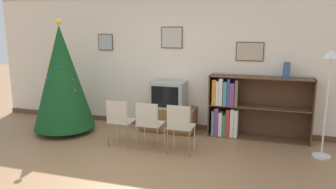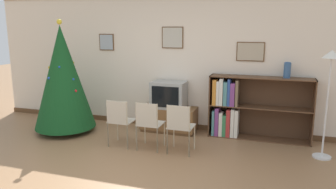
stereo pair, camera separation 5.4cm
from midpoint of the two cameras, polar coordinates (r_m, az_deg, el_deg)
name	(u,v)px [view 2 (the right image)]	position (r m, az deg, el deg)	size (l,w,h in m)	color
ground_plane	(118,182)	(4.53, -8.39, -14.82)	(24.00, 24.00, 0.00)	#936B47
wall_back	(175,61)	(6.50, 1.44, 5.89)	(8.06, 0.11, 2.70)	silver
christmas_tree	(63,77)	(6.53, -17.61, 2.88)	(1.15, 1.15, 2.15)	maroon
tv_console	(169,119)	(6.43, 0.39, -4.29)	(1.07, 0.48, 0.48)	brown
television	(169,95)	(6.31, 0.39, -0.02)	(0.64, 0.47, 0.51)	#9E9E99
folding_chair_left	(120,120)	(5.60, -8.15, -4.38)	(0.40, 0.40, 0.82)	#BCB29E
folding_chair_center	(149,123)	(5.39, -3.08, -4.91)	(0.40, 0.40, 0.82)	#BCB29E
folding_chair_right	(180,126)	(5.23, 2.36, -5.42)	(0.40, 0.40, 0.82)	#BCB29E
bookshelf	(240,108)	(6.16, 12.75, -2.33)	(1.80, 0.36, 1.14)	brown
vase	(287,70)	(6.04, 20.29, 4.04)	(0.12, 0.12, 0.28)	#335684
standing_lamp	(330,76)	(5.47, 26.60, 2.86)	(0.28, 0.28, 1.68)	silver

